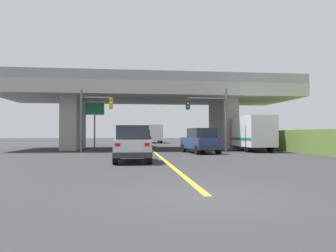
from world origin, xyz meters
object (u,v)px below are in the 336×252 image
(semi_truck_distant, at_px, (154,133))
(highway_sign, at_px, (95,113))
(traffic_signal_farside, at_px, (92,113))
(suv_lead, at_px, (132,144))
(traffic_signal_nearside, at_px, (212,112))
(suv_crossing, at_px, (201,141))
(sedan_oncoming, at_px, (142,138))
(box_truck, at_px, (250,133))

(semi_truck_distant, bearing_deg, highway_sign, -108.22)
(traffic_signal_farside, height_order, semi_truck_distant, traffic_signal_farside)
(suv_lead, bearing_deg, highway_sign, 105.45)
(suv_lead, xyz_separation_m, highway_sign, (-3.61, 13.08, 2.57))
(traffic_signal_nearside, relative_size, highway_sign, 1.14)
(traffic_signal_nearside, xyz_separation_m, semi_truck_distant, (-3.04, 27.11, -1.81))
(highway_sign, distance_m, semi_truck_distant, 23.69)
(suv_lead, relative_size, traffic_signal_farside, 0.83)
(traffic_signal_nearside, xyz_separation_m, highway_sign, (-10.42, 4.69, 0.16))
(highway_sign, bearing_deg, traffic_signal_nearside, -24.22)
(traffic_signal_nearside, distance_m, semi_truck_distant, 27.34)
(suv_crossing, xyz_separation_m, semi_truck_distant, (-1.71, 28.45, 0.59))
(sedan_oncoming, distance_m, highway_sign, 9.98)
(semi_truck_distant, bearing_deg, traffic_signal_nearside, -83.61)
(sedan_oncoming, bearing_deg, semi_truck_distant, 79.94)
(suv_lead, xyz_separation_m, box_truck, (10.69, 9.76, 0.62))
(suv_lead, relative_size, semi_truck_distant, 0.59)
(suv_crossing, relative_size, semi_truck_distant, 0.62)
(box_truck, distance_m, sedan_oncoming, 14.99)
(suv_lead, relative_size, sedan_oncoming, 1.03)
(sedan_oncoming, xyz_separation_m, highway_sign, (-4.88, -8.32, 2.57))
(suv_crossing, bearing_deg, traffic_signal_nearside, 36.41)
(traffic_signal_nearside, relative_size, semi_truck_distant, 0.73)
(sedan_oncoming, bearing_deg, traffic_signal_nearside, -66.94)
(suv_lead, bearing_deg, suv_crossing, 52.16)
(traffic_signal_farside, xyz_separation_m, semi_truck_distant, (7.12, 26.34, -1.74))
(sedan_oncoming, bearing_deg, suv_lead, -93.39)
(box_truck, bearing_deg, sedan_oncoming, 128.99)
(box_truck, bearing_deg, semi_truck_distant, 105.06)
(suv_lead, bearing_deg, traffic_signal_nearside, 50.96)
(box_truck, bearing_deg, suv_lead, -137.62)
(traffic_signal_farside, relative_size, semi_truck_distant, 0.71)
(suv_crossing, relative_size, traffic_signal_nearside, 0.84)
(suv_lead, bearing_deg, semi_truck_distant, 83.94)
(sedan_oncoming, relative_size, traffic_signal_farside, 0.81)
(suv_lead, xyz_separation_m, traffic_signal_farside, (-3.35, 9.16, 2.33))
(suv_crossing, xyz_separation_m, traffic_signal_farside, (-8.83, 2.11, 2.33))
(traffic_signal_nearside, height_order, semi_truck_distant, traffic_signal_nearside)
(traffic_signal_nearside, bearing_deg, sedan_oncoming, 113.06)
(suv_lead, height_order, box_truck, box_truck)
(sedan_oncoming, bearing_deg, suv_crossing, -73.66)
(sedan_oncoming, height_order, traffic_signal_nearside, traffic_signal_nearside)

